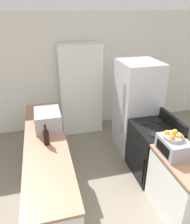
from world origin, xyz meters
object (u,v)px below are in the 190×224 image
object	(u,v)px
microwave	(48,119)
toaster_oven	(173,147)
refrigerator	(136,107)
fruit_bowl	(173,136)
pantry_cabinet	(80,90)
wine_bottle	(46,137)
stove	(153,150)

from	to	relation	value
microwave	toaster_oven	world-z (taller)	microwave
refrigerator	toaster_oven	distance (m)	1.52
toaster_oven	fruit_bowl	size ratio (longest dim) A/B	1.64
microwave	fruit_bowl	distance (m)	1.89
pantry_cabinet	toaster_oven	bearing A→B (deg)	-73.79
refrigerator	wine_bottle	world-z (taller)	refrigerator
toaster_oven	fruit_bowl	xyz separation A→B (m)	(-0.01, 0.02, 0.15)
refrigerator	wine_bottle	size ratio (longest dim) A/B	5.73
pantry_cabinet	toaster_oven	xyz separation A→B (m)	(0.73, -2.51, 0.03)
microwave	fruit_bowl	xyz separation A→B (m)	(1.51, -1.12, 0.13)
pantry_cabinet	wine_bottle	xyz separation A→B (m)	(-0.85, -1.86, 0.03)
refrigerator	microwave	xyz separation A→B (m)	(-1.70, -0.36, 0.15)
microwave	fruit_bowl	size ratio (longest dim) A/B	2.02
refrigerator	microwave	world-z (taller)	refrigerator
microwave	toaster_oven	distance (m)	1.90
fruit_bowl	refrigerator	bearing A→B (deg)	82.85
pantry_cabinet	wine_bottle	size ratio (longest dim) A/B	6.36
pantry_cabinet	fruit_bowl	bearing A→B (deg)	-73.88
pantry_cabinet	wine_bottle	distance (m)	2.05
stove	fruit_bowl	bearing A→B (deg)	-103.14
pantry_cabinet	toaster_oven	world-z (taller)	pantry_cabinet
wine_bottle	toaster_oven	xyz separation A→B (m)	(1.58, -0.64, -0.00)
microwave	stove	bearing A→B (deg)	-15.19
stove	wine_bottle	distance (m)	1.81
stove	toaster_oven	size ratio (longest dim) A/B	2.57
stove	refrigerator	distance (m)	0.92
microwave	wine_bottle	xyz separation A→B (m)	(-0.06, -0.50, -0.02)
pantry_cabinet	stove	world-z (taller)	pantry_cabinet
pantry_cabinet	fruit_bowl	world-z (taller)	pantry_cabinet
stove	refrigerator	bearing A→B (deg)	87.89
stove	toaster_oven	distance (m)	0.89
stove	microwave	size ratio (longest dim) A/B	2.09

